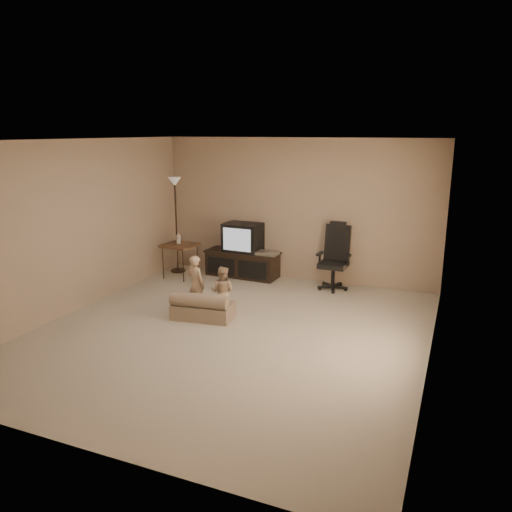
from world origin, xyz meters
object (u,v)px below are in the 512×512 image
(side_table, at_px, (180,245))
(toddler_right, at_px, (222,292))
(office_chair, at_px, (334,265))
(toddler_left, at_px, (196,284))
(child_sofa, at_px, (202,308))
(floor_lamp, at_px, (175,204))
(tv_stand, at_px, (243,255))

(side_table, relative_size, toddler_right, 1.12)
(office_chair, relative_size, side_table, 1.35)
(toddler_left, bearing_deg, toddler_right, -163.40)
(office_chair, bearing_deg, toddler_right, -119.61)
(child_sofa, xyz_separation_m, toddler_left, (-0.22, 0.22, 0.26))
(floor_lamp, bearing_deg, toddler_left, -51.86)
(tv_stand, distance_m, side_table, 1.16)
(child_sofa, distance_m, toddler_left, 0.41)
(tv_stand, distance_m, child_sofa, 2.24)
(tv_stand, distance_m, toddler_left, 1.98)
(floor_lamp, bearing_deg, office_chair, 2.13)
(office_chair, distance_m, child_sofa, 2.55)
(side_table, relative_size, floor_lamp, 0.47)
(side_table, distance_m, toddler_right, 2.21)
(floor_lamp, relative_size, toddler_left, 2.07)
(toddler_right, bearing_deg, side_table, -47.98)
(side_table, distance_m, floor_lamp, 0.81)
(tv_stand, distance_m, floor_lamp, 1.57)
(tv_stand, distance_m, toddler_right, 2.08)
(tv_stand, height_order, toddler_right, tv_stand)
(floor_lamp, xyz_separation_m, toddler_right, (1.85, -1.81, -0.93))
(floor_lamp, height_order, toddler_right, floor_lamp)
(side_table, xyz_separation_m, floor_lamp, (-0.25, 0.31, 0.70))
(floor_lamp, relative_size, child_sofa, 1.99)
(side_table, height_order, child_sofa, side_table)
(toddler_left, bearing_deg, floor_lamp, -32.74)
(tv_stand, bearing_deg, toddler_left, -83.71)
(office_chair, xyz_separation_m, toddler_left, (-1.59, -1.91, 0.02))
(tv_stand, xyz_separation_m, floor_lamp, (-1.28, -0.18, 0.89))
(floor_lamp, distance_m, child_sofa, 2.83)
(tv_stand, xyz_separation_m, toddler_left, (0.13, -1.98, 0.02))
(side_table, bearing_deg, office_chair, 8.77)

